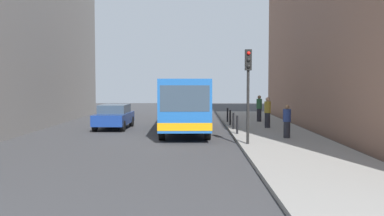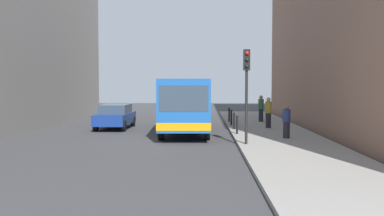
{
  "view_description": "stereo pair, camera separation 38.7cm",
  "coord_description": "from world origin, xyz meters",
  "px_view_note": "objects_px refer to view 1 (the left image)",
  "views": [
    {
      "loc": [
        1.27,
        -21.73,
        2.83
      ],
      "look_at": [
        1.08,
        2.22,
        1.47
      ],
      "focal_mm": 42.2,
      "sensor_mm": 36.0,
      "label": 1
    },
    {
      "loc": [
        1.66,
        -21.73,
        2.83
      ],
      "look_at": [
        1.08,
        2.22,
        1.47
      ],
      "focal_mm": 42.2,
      "sensor_mm": 36.0,
      "label": 2
    }
  ],
  "objects_px": {
    "traffic_light": "(248,78)",
    "pedestrian_near_signal": "(287,121)",
    "car_beside_bus": "(114,116)",
    "bollard_farthest": "(228,115)",
    "bus": "(185,102)",
    "pedestrian_mid_sidewalk": "(267,112)",
    "bollard_mid": "(233,121)",
    "pedestrian_far_sidewalk": "(259,108)",
    "bollard_near": "(237,125)",
    "bollard_far": "(230,118)"
  },
  "relations": [
    {
      "from": "pedestrian_far_sidewalk",
      "to": "bus",
      "type": "bearing_deg",
      "value": 98.19
    },
    {
      "from": "bollard_far",
      "to": "bollard_farthest",
      "type": "bearing_deg",
      "value": 90.0
    },
    {
      "from": "bollard_farthest",
      "to": "pedestrian_near_signal",
      "type": "bearing_deg",
      "value": -75.79
    },
    {
      "from": "bus",
      "to": "bollard_near",
      "type": "distance_m",
      "value": 3.99
    },
    {
      "from": "bus",
      "to": "traffic_light",
      "type": "relative_size",
      "value": 2.7
    },
    {
      "from": "traffic_light",
      "to": "bollard_far",
      "type": "xyz_separation_m",
      "value": [
        -0.1,
        8.66,
        -2.38
      ]
    },
    {
      "from": "bollard_far",
      "to": "bollard_mid",
      "type": "bearing_deg",
      "value": -90.0
    },
    {
      "from": "bus",
      "to": "pedestrian_near_signal",
      "type": "relative_size",
      "value": 6.9
    },
    {
      "from": "bollard_mid",
      "to": "bollard_near",
      "type": "bearing_deg",
      "value": -90.0
    },
    {
      "from": "bollard_mid",
      "to": "bollard_farthest",
      "type": "xyz_separation_m",
      "value": [
        0.0,
        4.76,
        0.0
      ]
    },
    {
      "from": "pedestrian_near_signal",
      "to": "pedestrian_far_sidewalk",
      "type": "distance_m",
      "value": 9.22
    },
    {
      "from": "bollard_farthest",
      "to": "pedestrian_mid_sidewalk",
      "type": "distance_m",
      "value": 4.51
    },
    {
      "from": "traffic_light",
      "to": "bollard_near",
      "type": "height_order",
      "value": "traffic_light"
    },
    {
      "from": "bus",
      "to": "pedestrian_mid_sidewalk",
      "type": "height_order",
      "value": "bus"
    },
    {
      "from": "traffic_light",
      "to": "pedestrian_far_sidewalk",
      "type": "distance_m",
      "value": 11.75
    },
    {
      "from": "bollard_far",
      "to": "pedestrian_far_sidewalk",
      "type": "bearing_deg",
      "value": 51.23
    },
    {
      "from": "pedestrian_near_signal",
      "to": "bollard_mid",
      "type": "bearing_deg",
      "value": 94.97
    },
    {
      "from": "pedestrian_far_sidewalk",
      "to": "pedestrian_mid_sidewalk",
      "type": "bearing_deg",
      "value": 142.31
    },
    {
      "from": "pedestrian_near_signal",
      "to": "bollard_far",
      "type": "bearing_deg",
      "value": 85.38
    },
    {
      "from": "bollard_farthest",
      "to": "pedestrian_far_sidewalk",
      "type": "bearing_deg",
      "value": 9.37
    },
    {
      "from": "traffic_light",
      "to": "pedestrian_mid_sidewalk",
      "type": "distance_m",
      "value": 7.58
    },
    {
      "from": "bollard_near",
      "to": "bollard_mid",
      "type": "relative_size",
      "value": 1.0
    },
    {
      "from": "bollard_near",
      "to": "bollard_far",
      "type": "bearing_deg",
      "value": 90.0
    },
    {
      "from": "car_beside_bus",
      "to": "bollard_farthest",
      "type": "distance_m",
      "value": 7.83
    },
    {
      "from": "pedestrian_mid_sidewalk",
      "to": "bus",
      "type": "bearing_deg",
      "value": 143.42
    },
    {
      "from": "bollard_mid",
      "to": "car_beside_bus",
      "type": "bearing_deg",
      "value": 167.78
    },
    {
      "from": "bollard_near",
      "to": "pedestrian_mid_sidewalk",
      "type": "bearing_deg",
      "value": 56.59
    },
    {
      "from": "bus",
      "to": "pedestrian_near_signal",
      "type": "xyz_separation_m",
      "value": [
        5.06,
        -4.33,
        -0.78
      ]
    },
    {
      "from": "car_beside_bus",
      "to": "bus",
      "type": "bearing_deg",
      "value": 164.37
    },
    {
      "from": "bollard_far",
      "to": "bollard_farthest",
      "type": "height_order",
      "value": "same"
    },
    {
      "from": "traffic_light",
      "to": "pedestrian_near_signal",
      "type": "bearing_deg",
      "value": 45.5
    },
    {
      "from": "traffic_light",
      "to": "pedestrian_near_signal",
      "type": "height_order",
      "value": "traffic_light"
    },
    {
      "from": "pedestrian_near_signal",
      "to": "bollard_farthest",
      "type": "bearing_deg",
      "value": 80.5
    },
    {
      "from": "traffic_light",
      "to": "bus",
      "type": "bearing_deg",
      "value": 114.13
    },
    {
      "from": "traffic_light",
      "to": "bollard_mid",
      "type": "distance_m",
      "value": 6.72
    },
    {
      "from": "bollard_near",
      "to": "traffic_light",
      "type": "bearing_deg",
      "value": -88.53
    },
    {
      "from": "car_beside_bus",
      "to": "bollard_farthest",
      "type": "bearing_deg",
      "value": -154.52
    },
    {
      "from": "bollard_farthest",
      "to": "pedestrian_mid_sidewalk",
      "type": "relative_size",
      "value": 0.53
    },
    {
      "from": "traffic_light",
      "to": "bollard_farthest",
      "type": "distance_m",
      "value": 11.29
    },
    {
      "from": "car_beside_bus",
      "to": "bollard_far",
      "type": "distance_m",
      "value": 7.19
    },
    {
      "from": "bollard_near",
      "to": "bollard_farthest",
      "type": "distance_m",
      "value": 7.13
    },
    {
      "from": "bollard_mid",
      "to": "pedestrian_far_sidewalk",
      "type": "bearing_deg",
      "value": 66.73
    },
    {
      "from": "bus",
      "to": "bollard_near",
      "type": "xyz_separation_m",
      "value": [
        2.82,
        -2.61,
        -1.1
      ]
    },
    {
      "from": "bus",
      "to": "bollard_far",
      "type": "xyz_separation_m",
      "value": [
        2.82,
        2.15,
        -1.1
      ]
    },
    {
      "from": "bollard_farthest",
      "to": "car_beside_bus",
      "type": "bearing_deg",
      "value": -155.81
    },
    {
      "from": "bollard_mid",
      "to": "traffic_light",
      "type": "bearing_deg",
      "value": -89.09
    },
    {
      "from": "car_beside_bus",
      "to": "traffic_light",
      "type": "distance_m",
      "value": 10.89
    },
    {
      "from": "car_beside_bus",
      "to": "traffic_light",
      "type": "relative_size",
      "value": 1.08
    },
    {
      "from": "traffic_light",
      "to": "pedestrian_far_sidewalk",
      "type": "height_order",
      "value": "traffic_light"
    },
    {
      "from": "bollard_near",
      "to": "bollard_mid",
      "type": "xyz_separation_m",
      "value": [
        0.0,
        2.38,
        0.0
      ]
    }
  ]
}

